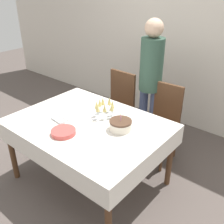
{
  "coord_description": "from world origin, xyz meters",
  "views": [
    {
      "loc": [
        1.65,
        -1.61,
        2.06
      ],
      "look_at": [
        0.18,
        0.16,
        0.87
      ],
      "focal_mm": 42.0,
      "sensor_mm": 36.0,
      "label": 1
    }
  ],
  "objects_px": {
    "dining_chair_far_right": "(161,120)",
    "plate_stack_main": "(63,132)",
    "birthday_cake": "(121,125)",
    "gift_bag": "(30,132)",
    "champagne_tray": "(104,108)",
    "dining_chair_far_left": "(117,104)",
    "person_standing": "(151,74)"
  },
  "relations": [
    {
      "from": "person_standing",
      "to": "gift_bag",
      "type": "relative_size",
      "value": 6.45
    },
    {
      "from": "birthday_cake",
      "to": "dining_chair_far_left",
      "type": "bearing_deg",
      "value": 130.18
    },
    {
      "from": "champagne_tray",
      "to": "plate_stack_main",
      "type": "height_order",
      "value": "champagne_tray"
    },
    {
      "from": "dining_chair_far_left",
      "to": "birthday_cake",
      "type": "xyz_separation_m",
      "value": [
        0.67,
        -0.79,
        0.28
      ]
    },
    {
      "from": "dining_chair_far_right",
      "to": "birthday_cake",
      "type": "xyz_separation_m",
      "value": [
        -0.0,
        -0.79,
        0.28
      ]
    },
    {
      "from": "dining_chair_far_left",
      "to": "birthday_cake",
      "type": "relative_size",
      "value": 4.41
    },
    {
      "from": "dining_chair_far_left",
      "to": "plate_stack_main",
      "type": "xyz_separation_m",
      "value": [
        0.31,
        -1.19,
        0.25
      ]
    },
    {
      "from": "dining_chair_far_left",
      "to": "birthday_cake",
      "type": "distance_m",
      "value": 1.07
    },
    {
      "from": "plate_stack_main",
      "to": "dining_chair_far_right",
      "type": "bearing_deg",
      "value": 72.9
    },
    {
      "from": "plate_stack_main",
      "to": "gift_bag",
      "type": "height_order",
      "value": "plate_stack_main"
    },
    {
      "from": "birthday_cake",
      "to": "champagne_tray",
      "type": "height_order",
      "value": "champagne_tray"
    },
    {
      "from": "dining_chair_far_left",
      "to": "champagne_tray",
      "type": "bearing_deg",
      "value": -61.64
    },
    {
      "from": "champagne_tray",
      "to": "plate_stack_main",
      "type": "xyz_separation_m",
      "value": [
        -0.06,
        -0.51,
        -0.08
      ]
    },
    {
      "from": "champagne_tray",
      "to": "plate_stack_main",
      "type": "relative_size",
      "value": 1.23
    },
    {
      "from": "person_standing",
      "to": "plate_stack_main",
      "type": "bearing_deg",
      "value": -94.44
    },
    {
      "from": "champagne_tray",
      "to": "gift_bag",
      "type": "height_order",
      "value": "champagne_tray"
    },
    {
      "from": "plate_stack_main",
      "to": "person_standing",
      "type": "xyz_separation_m",
      "value": [
        0.1,
        1.33,
        0.23
      ]
    },
    {
      "from": "birthday_cake",
      "to": "gift_bag",
      "type": "height_order",
      "value": "birthday_cake"
    },
    {
      "from": "dining_chair_far_left",
      "to": "gift_bag",
      "type": "height_order",
      "value": "dining_chair_far_left"
    },
    {
      "from": "dining_chair_far_right",
      "to": "birthday_cake",
      "type": "bearing_deg",
      "value": -90.32
    },
    {
      "from": "dining_chair_far_left",
      "to": "plate_stack_main",
      "type": "height_order",
      "value": "dining_chair_far_left"
    },
    {
      "from": "dining_chair_far_left",
      "to": "plate_stack_main",
      "type": "bearing_deg",
      "value": -75.63
    },
    {
      "from": "birthday_cake",
      "to": "plate_stack_main",
      "type": "bearing_deg",
      "value": -132.07
    },
    {
      "from": "champagne_tray",
      "to": "person_standing",
      "type": "bearing_deg",
      "value": 87.26
    },
    {
      "from": "dining_chair_far_left",
      "to": "person_standing",
      "type": "height_order",
      "value": "person_standing"
    },
    {
      "from": "champagne_tray",
      "to": "dining_chair_far_left",
      "type": "bearing_deg",
      "value": 118.36
    },
    {
      "from": "dining_chair_far_left",
      "to": "person_standing",
      "type": "xyz_separation_m",
      "value": [
        0.41,
        0.13,
        0.48
      ]
    },
    {
      "from": "dining_chair_far_right",
      "to": "plate_stack_main",
      "type": "xyz_separation_m",
      "value": [
        -0.37,
        -1.19,
        0.25
      ]
    },
    {
      "from": "birthday_cake",
      "to": "champagne_tray",
      "type": "xyz_separation_m",
      "value": [
        -0.3,
        0.11,
        0.05
      ]
    },
    {
      "from": "birthday_cake",
      "to": "person_standing",
      "type": "height_order",
      "value": "person_standing"
    },
    {
      "from": "dining_chair_far_left",
      "to": "person_standing",
      "type": "bearing_deg",
      "value": 18.24
    },
    {
      "from": "birthday_cake",
      "to": "gift_bag",
      "type": "xyz_separation_m",
      "value": [
        -1.55,
        -0.06,
        -0.67
      ]
    }
  ]
}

